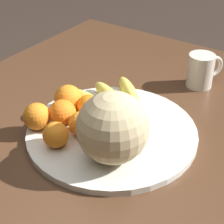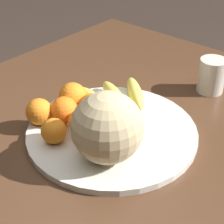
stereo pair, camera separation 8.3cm
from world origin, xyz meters
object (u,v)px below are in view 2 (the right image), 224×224
object	(u,v)px
kitchen_table	(103,156)
orange_back_right	(54,131)
orange_front_left	(116,116)
orange_back_left	(64,110)
melon	(107,128)
fruit_bowl	(112,132)
orange_top_small	(80,122)
orange_front_right	(73,96)
ceramic_mug	(213,75)
banana_bunch	(116,97)
orange_mid_center	(39,112)
orange_side_extra	(93,104)

from	to	relation	value
kitchen_table	orange_back_right	distance (m)	0.20
orange_front_left	orange_back_left	size ratio (longest dim) A/B	0.89
melon	fruit_bowl	bearing A→B (deg)	-144.80
melon	orange_back_right	xyz separation A→B (m)	(0.04, -0.13, -0.05)
orange_back_left	orange_top_small	size ratio (longest dim) A/B	1.15
orange_front_right	melon	bearing A→B (deg)	65.94
orange_front_right	ceramic_mug	bearing A→B (deg)	147.73
orange_front_left	orange_back_left	world-z (taller)	orange_back_left
banana_bunch	orange_mid_center	size ratio (longest dim) A/B	3.14
banana_bunch	orange_mid_center	distance (m)	0.21
ceramic_mug	orange_side_extra	bearing A→B (deg)	-25.65
orange_mid_center	orange_top_small	world-z (taller)	orange_mid_center
orange_front_right	ceramic_mug	size ratio (longest dim) A/B	0.68
orange_mid_center	ceramic_mug	distance (m)	0.50
melon	orange_back_left	size ratio (longest dim) A/B	2.30
kitchen_table	orange_mid_center	xyz separation A→B (m)	(0.11, -0.11, 0.15)
melon	orange_back_right	bearing A→B (deg)	-72.70
fruit_bowl	orange_side_extra	size ratio (longest dim) A/B	7.02
melon	ceramic_mug	bearing A→B (deg)	177.38
orange_mid_center	orange_side_extra	world-z (taller)	orange_mid_center
orange_back_left	orange_mid_center	bearing A→B (deg)	-44.21
orange_mid_center	ceramic_mug	xyz separation A→B (m)	(-0.45, 0.23, 0.00)
banana_bunch	orange_side_extra	xyz separation A→B (m)	(0.08, -0.01, 0.01)
kitchen_table	orange_back_right	world-z (taller)	orange_back_right
kitchen_table	orange_back_left	distance (m)	0.18
orange_back_right	orange_side_extra	bearing A→B (deg)	-175.37
fruit_bowl	orange_back_right	size ratio (longest dim) A/B	6.93
orange_front_right	orange_front_left	bearing A→B (deg)	94.21
kitchen_table	fruit_bowl	xyz separation A→B (m)	(0.01, 0.04, 0.11)
kitchen_table	orange_top_small	distance (m)	0.16
fruit_bowl	melon	world-z (taller)	melon
kitchen_table	orange_front_right	distance (m)	0.18
fruit_bowl	ceramic_mug	distance (m)	0.36
orange_front_right	kitchen_table	bearing A→B (deg)	95.40
fruit_bowl	orange_mid_center	xyz separation A→B (m)	(0.10, -0.15, 0.04)
melon	orange_front_right	xyz separation A→B (m)	(-0.09, -0.20, -0.04)
fruit_bowl	orange_back_right	distance (m)	0.15
kitchen_table	orange_top_small	xyz separation A→B (m)	(0.07, -0.01, 0.15)
orange_back_left	ceramic_mug	world-z (taller)	ceramic_mug
kitchen_table	ceramic_mug	distance (m)	0.39
banana_bunch	melon	bearing A→B (deg)	153.86
orange_front_left	orange_side_extra	size ratio (longest dim) A/B	1.02
orange_back_left	ceramic_mug	size ratio (longest dim) A/B	0.64
fruit_bowl	orange_back_left	world-z (taller)	orange_back_left
orange_top_small	orange_back_left	bearing A→B (deg)	-94.23
fruit_bowl	melon	size ratio (longest dim) A/B	2.65
orange_back_left	orange_side_extra	xyz separation A→B (m)	(-0.07, 0.03, -0.00)
fruit_bowl	ceramic_mug	world-z (taller)	ceramic_mug
orange_mid_center	orange_back_right	bearing A→B (deg)	71.95
orange_side_extra	orange_back_right	bearing A→B (deg)	4.63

